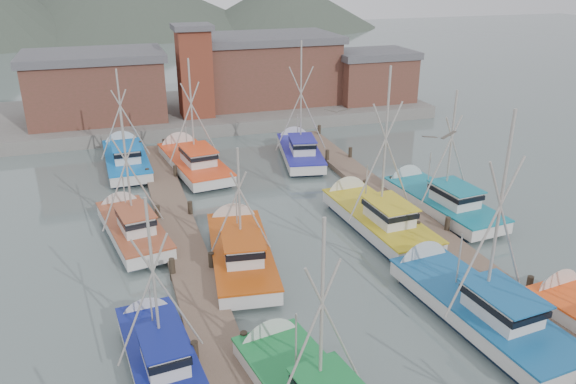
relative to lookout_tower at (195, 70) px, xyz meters
name	(u,v)px	position (x,y,z in m)	size (l,w,h in m)	color
ground	(358,305)	(2.00, -33.00, -5.55)	(260.00, 260.00, 0.00)	#546564
dock_left	(196,282)	(-5.00, -28.96, -5.34)	(2.30, 46.00, 1.50)	brown
dock_right	(440,242)	(9.00, -28.96, -5.34)	(2.30, 46.00, 1.50)	brown
quay	(210,110)	(2.00, 4.00, -4.95)	(44.00, 16.00, 1.20)	slate
shed_left	(96,85)	(-9.00, 2.00, -1.21)	(12.72, 8.48, 6.20)	brown
shed_center	(265,68)	(8.00, 4.00, -0.86)	(14.84, 9.54, 6.90)	brown
shed_right	(372,75)	(19.00, 1.00, -1.71)	(8.48, 6.36, 5.20)	brown
lookout_tower	(195,70)	(0.00, 0.00, 0.00)	(3.60, 3.60, 8.50)	maroon
distant_hills	(88,32)	(-10.76, 89.59, -5.55)	(175.00, 140.00, 42.00)	#3E473B
boat_5	(471,303)	(6.51, -35.37, -4.86)	(4.34, 10.52, 10.79)	#0E1C31
boat_6	(159,353)	(-7.35, -34.58, -4.87)	(3.31, 8.00, 8.18)	#0E1C31
boat_8	(240,250)	(-2.30, -27.15, -4.88)	(4.18, 9.93, 7.52)	#0E1C31
boat_9	(374,216)	(6.47, -25.47, -4.86)	(4.32, 10.11, 10.78)	#0E1C31
boat_10	(131,226)	(-7.66, -22.41, -4.87)	(4.04, 8.93, 8.53)	#0E1C31
boat_11	(437,200)	(11.48, -24.47, -4.87)	(3.97, 9.95, 8.92)	#0E1C31
boat_12	(192,161)	(-2.44, -11.87, -4.87)	(4.59, 10.64, 9.64)	#0E1C31
boat_13	(299,151)	(6.32, -12.03, -4.86)	(4.38, 9.42, 10.36)	#0E1C31
boat_14	(126,158)	(-7.31, -9.57, -4.87)	(3.68, 9.87, 8.69)	#0E1C31
gull_near	(439,137)	(3.34, -36.21, 3.50)	(1.55, 0.66, 0.24)	slate
gull_far	(338,111)	(3.45, -26.47, 2.14)	(1.55, 0.66, 0.24)	slate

